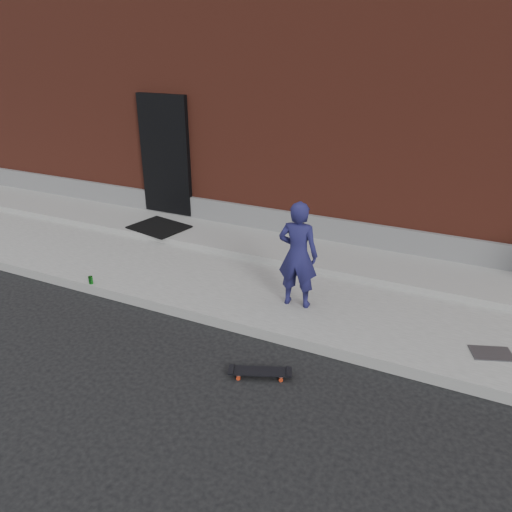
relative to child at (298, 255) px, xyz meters
The scene contains 9 objects.
ground 1.51m from the child, 140.22° to the right, with size 80.00×80.00×0.00m, color black.
sidewalk 1.43m from the child, 142.91° to the left, with size 20.00×3.00×0.15m, color gray.
apron 1.99m from the child, 120.33° to the left, with size 20.00×1.20×0.10m, color gray.
building 6.49m from the child, 98.66° to the left, with size 20.00×8.10×5.00m.
child is the anchor object (origin of this frame).
skateboard 1.68m from the child, 84.40° to the right, with size 0.70×0.42×0.08m.
soda_can 3.10m from the child, 165.92° to the right, with size 0.06×0.06×0.12m, color #1B8723.
doormat 3.58m from the child, 156.72° to the left, with size 0.96×0.78×0.03m, color black.
utility_plate 2.55m from the child, ahead, with size 0.45×0.29×0.01m, color #4C4C50.
Camera 1 is at (3.00, -4.80, 3.49)m, focal length 35.00 mm.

